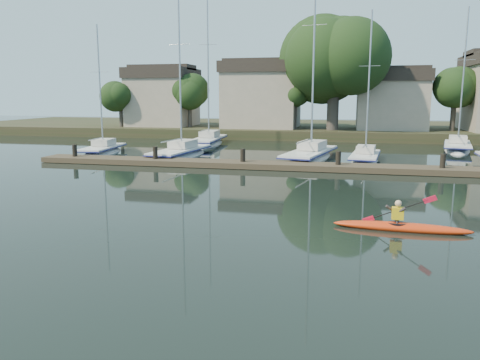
% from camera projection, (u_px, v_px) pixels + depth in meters
% --- Properties ---
extents(ground, '(160.00, 160.00, 0.00)m').
position_uv_depth(ground, '(241.00, 230.00, 16.00)').
color(ground, black).
rests_on(ground, ground).
extents(kayak, '(4.62, 1.08, 1.47)m').
position_uv_depth(kayak, '(401.00, 225.00, 15.99)').
color(kayak, red).
rests_on(kayak, ground).
extents(dock, '(34.00, 2.00, 1.80)m').
position_uv_depth(dock, '(289.00, 166.00, 29.40)').
color(dock, '#453627').
rests_on(dock, ground).
extents(sailboat_0, '(2.73, 7.20, 11.15)m').
position_uv_depth(sailboat_0, '(103.00, 156.00, 37.37)').
color(sailboat_0, silver).
rests_on(sailboat_0, ground).
extents(sailboat_1, '(3.01, 8.86, 14.21)m').
position_uv_depth(sailboat_1, '(180.00, 160.00, 35.21)').
color(sailboat_1, silver).
rests_on(sailboat_1, ground).
extents(sailboat_2, '(4.13, 10.00, 16.13)m').
position_uv_depth(sailboat_2, '(310.00, 162.00, 33.85)').
color(sailboat_2, silver).
rests_on(sailboat_2, ground).
extents(sailboat_3, '(2.62, 7.23, 11.39)m').
position_uv_depth(sailboat_3, '(365.00, 164.00, 32.96)').
color(sailboat_3, silver).
rests_on(sailboat_3, ground).
extents(sailboat_5, '(2.75, 9.64, 15.78)m').
position_uv_depth(sailboat_5, '(208.00, 146.00, 44.28)').
color(sailboat_5, silver).
rests_on(sailboat_5, ground).
extents(sailboat_7, '(3.62, 8.27, 12.93)m').
position_uv_depth(sailboat_7, '(457.00, 153.00, 39.44)').
color(sailboat_7, silver).
rests_on(sailboat_7, ground).
extents(shore, '(90.00, 25.25, 12.75)m').
position_uv_depth(shore, '(331.00, 107.00, 53.76)').
color(shore, '#232E17').
rests_on(shore, ground).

